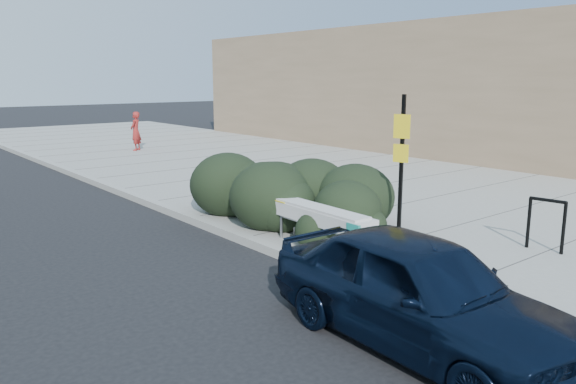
# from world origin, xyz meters

# --- Properties ---
(ground) EXTENTS (120.00, 120.00, 0.00)m
(ground) POSITION_xyz_m (0.00, 0.00, 0.00)
(ground) COLOR black
(ground) RESTS_ON ground
(sidewalk_near) EXTENTS (11.20, 50.00, 0.15)m
(sidewalk_near) POSITION_xyz_m (5.60, 5.00, 0.07)
(sidewalk_near) COLOR gray
(sidewalk_near) RESTS_ON ground
(curb_near) EXTENTS (0.22, 50.00, 0.17)m
(curb_near) POSITION_xyz_m (0.00, 5.00, 0.08)
(curb_near) COLOR #9E9E99
(curb_near) RESTS_ON ground
(building_near) EXTENTS (6.00, 36.00, 5.00)m
(building_near) POSITION_xyz_m (14.00, 3.00, 2.65)
(building_near) COLOR #796148
(building_near) RESTS_ON sidewalk_near
(bench) EXTENTS (0.55, 2.40, 0.72)m
(bench) POSITION_xyz_m (0.60, 0.66, 0.72)
(bench) COLOR gray
(bench) RESTS_ON sidewalk_near
(bike_rack) EXTENTS (0.15, 0.63, 0.93)m
(bike_rack) POSITION_xyz_m (3.50, -1.94, 0.71)
(bike_rack) COLOR black
(bike_rack) RESTS_ON sidewalk_near
(sign_post) EXTENTS (0.14, 0.30, 2.66)m
(sign_post) POSITION_xyz_m (2.06, 0.10, 1.66)
(sign_post) COLOR black
(sign_post) RESTS_ON sidewalk_near
(hedge) EXTENTS (2.60, 4.46, 1.59)m
(hedge) POSITION_xyz_m (1.50, 2.50, 0.94)
(hedge) COLOR black
(hedge) RESTS_ON sidewalk_near
(sedan_navy) EXTENTS (1.75, 4.03, 1.35)m
(sedan_navy) POSITION_xyz_m (-0.80, -2.58, 0.68)
(sedan_navy) COLOR black
(sedan_navy) RESTS_ON ground
(pedestrian) EXTENTS (0.69, 0.67, 1.59)m
(pedestrian) POSITION_xyz_m (3.83, 15.44, 0.94)
(pedestrian) COLOR maroon
(pedestrian) RESTS_ON sidewalk_near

